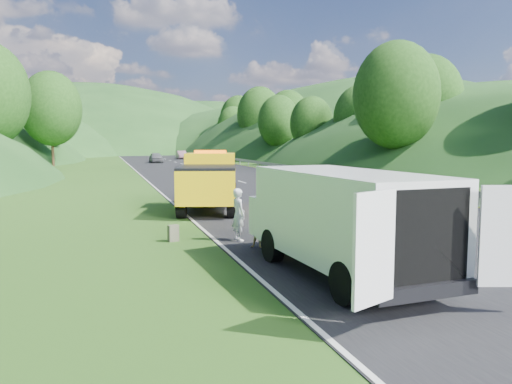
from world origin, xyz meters
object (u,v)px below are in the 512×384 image
object	(u,v)px
tow_truck	(209,181)
child	(258,248)
spare_tire	(388,302)
woman	(239,241)
passing_suv	(331,199)
suitcase	(173,233)
worker	(380,298)
white_van	(341,217)

from	to	relation	value
tow_truck	child	bearing A→B (deg)	-76.83
spare_tire	woman	bearing A→B (deg)	100.84
tow_truck	woman	size ratio (longest dim) A/B	4.02
passing_suv	tow_truck	bearing A→B (deg)	-158.72
tow_truck	child	xyz separation A→B (m)	(-0.27, -8.35, -1.35)
suitcase	child	bearing A→B (deg)	-37.89
worker	tow_truck	bearing A→B (deg)	102.55
tow_truck	white_van	world-z (taller)	tow_truck
tow_truck	worker	xyz separation A→B (m)	(0.70, -13.65, -1.35)
tow_truck	suitcase	distance (m)	7.13
woman	suitcase	xyz separation A→B (m)	(-2.02, 0.58, 0.27)
worker	passing_suv	distance (m)	17.49
woman	passing_suv	xyz separation A→B (m)	(7.94, 9.65, 0.00)
child	spare_tire	size ratio (longest dim) A/B	1.43
woman	child	xyz separation A→B (m)	(0.28, -1.22, 0.00)
tow_truck	spare_tire	xyz separation A→B (m)	(0.74, -13.89, -1.35)
white_van	woman	xyz separation A→B (m)	(-1.27, 4.67, -1.43)
woman	spare_tire	world-z (taller)	woman
suitcase	white_van	bearing A→B (deg)	-57.88
tow_truck	woman	bearing A→B (deg)	-79.37
worker	woman	bearing A→B (deg)	110.50
woman	tow_truck	bearing A→B (deg)	-14.55
tow_truck	child	size ratio (longest dim) A/B	7.22
woman	suitcase	bearing A→B (deg)	64.02
passing_suv	worker	bearing A→B (deg)	-110.01
tow_truck	worker	world-z (taller)	tow_truck
white_van	child	xyz separation A→B (m)	(-0.99, 3.45, -1.43)
worker	suitcase	distance (m)	7.82
tow_truck	woman	distance (m)	7.28
woman	child	bearing A→B (deg)	-177.27
woman	suitcase	distance (m)	2.12
worker	spare_tire	bearing A→B (deg)	-71.52
woman	worker	distance (m)	6.64
white_van	suitcase	size ratio (longest dim) A/B	13.57
white_van	worker	bearing A→B (deg)	-93.85
woman	suitcase	size ratio (longest dim) A/B	3.16
passing_suv	woman	bearing A→B (deg)	-127.00
suitcase	spare_tire	distance (m)	8.06
worker	spare_tire	size ratio (longest dim) A/B	2.83
white_van	spare_tire	size ratio (longest dim) A/B	11.00
spare_tire	suitcase	bearing A→B (deg)	114.35
child	suitcase	world-z (taller)	suitcase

